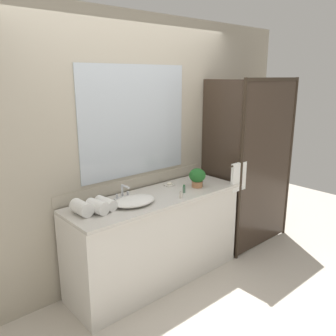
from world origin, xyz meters
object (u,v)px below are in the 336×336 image
at_px(amenity_bottle_shampoo, 181,194).
at_px(rolled_towel_near_edge, 82,208).
at_px(rolled_towel_middle, 97,207).
at_px(rolled_towel_far_edge, 106,203).
at_px(faucet, 123,194).
at_px(sink_basin, 134,201).
at_px(soap_dish, 169,184).
at_px(amenity_bottle_lotion, 184,189).
at_px(potted_plant, 197,177).

distance_m(amenity_bottle_shampoo, rolled_towel_near_edge, 0.93).
bearing_deg(rolled_towel_middle, rolled_towel_far_edge, 21.55).
bearing_deg(faucet, amenity_bottle_shampoo, -38.92).
xyz_separation_m(rolled_towel_middle, rolled_towel_far_edge, (0.11, 0.04, -0.01)).
height_order(amenity_bottle_shampoo, rolled_towel_near_edge, rolled_towel_near_edge).
relative_size(sink_basin, rolled_towel_near_edge, 1.96).
distance_m(soap_dish, rolled_towel_middle, 0.97).
distance_m(faucet, soap_dish, 0.59).
height_order(sink_basin, amenity_bottle_shampoo, amenity_bottle_shampoo).
bearing_deg(amenity_bottle_shampoo, rolled_towel_far_edge, 161.04).
xyz_separation_m(amenity_bottle_lotion, amenity_bottle_shampoo, (-0.13, -0.09, -0.00)).
bearing_deg(amenity_bottle_lotion, potted_plant, 10.65).
xyz_separation_m(faucet, rolled_towel_middle, (-0.36, -0.15, 0.01)).
xyz_separation_m(soap_dish, rolled_towel_middle, (-0.95, -0.17, 0.04)).
bearing_deg(amenity_bottle_shampoo, sink_basin, 159.16).
bearing_deg(rolled_towel_middle, amenity_bottle_lotion, -5.90).
bearing_deg(faucet, rolled_towel_middle, -156.97).
bearing_deg(amenity_bottle_lotion, rolled_towel_near_edge, 171.33).
distance_m(amenity_bottle_lotion, rolled_towel_near_edge, 1.04).
xyz_separation_m(soap_dish, rolled_towel_near_edge, (-1.06, -0.10, 0.04)).
relative_size(amenity_bottle_lotion, rolled_towel_near_edge, 0.39).
bearing_deg(amenity_bottle_lotion, sink_basin, 173.05).
bearing_deg(rolled_towel_far_edge, potted_plant, -5.24).
height_order(soap_dish, rolled_towel_middle, rolled_towel_middle).
height_order(rolled_towel_near_edge, rolled_towel_middle, same).
height_order(amenity_bottle_lotion, rolled_towel_middle, rolled_towel_middle).
relative_size(potted_plant, rolled_towel_far_edge, 0.95).
relative_size(amenity_bottle_lotion, amenity_bottle_shampoo, 1.08).
xyz_separation_m(rolled_towel_near_edge, rolled_towel_far_edge, (0.22, -0.02, -0.01)).
bearing_deg(potted_plant, amenity_bottle_lotion, -169.35).
xyz_separation_m(potted_plant, rolled_towel_near_edge, (-1.25, 0.11, -0.05)).
bearing_deg(faucet, rolled_towel_far_edge, -156.33).
height_order(sink_basin, rolled_towel_middle, rolled_towel_middle).
bearing_deg(rolled_towel_near_edge, amenity_bottle_shampoo, -15.61).
bearing_deg(faucet, sink_basin, -90.00).
height_order(potted_plant, rolled_towel_far_edge, potted_plant).
distance_m(amenity_bottle_lotion, amenity_bottle_shampoo, 0.16).
relative_size(faucet, potted_plant, 0.87).
distance_m(amenity_bottle_lotion, rolled_towel_far_edge, 0.82).
distance_m(sink_basin, potted_plant, 0.79).
relative_size(faucet, rolled_towel_middle, 0.92).
xyz_separation_m(faucet, rolled_towel_near_edge, (-0.47, -0.09, 0.01)).
relative_size(potted_plant, amenity_bottle_lotion, 2.44).
bearing_deg(rolled_towel_far_edge, sink_basin, -15.69).
xyz_separation_m(sink_basin, soap_dish, (0.59, 0.19, -0.02)).
height_order(faucet, amenity_bottle_shampoo, faucet).
bearing_deg(rolled_towel_near_edge, rolled_towel_far_edge, -4.75).
bearing_deg(potted_plant, rolled_towel_far_edge, 174.76).
xyz_separation_m(soap_dish, rolled_towel_far_edge, (-0.84, -0.12, 0.04)).
height_order(sink_basin, soap_dish, sink_basin).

